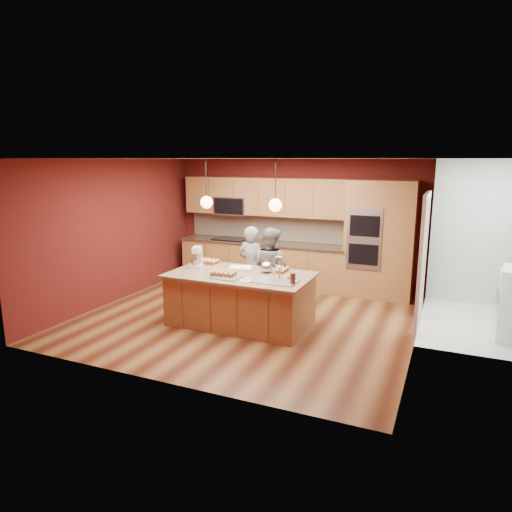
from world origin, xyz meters
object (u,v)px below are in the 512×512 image
at_px(island, 241,298).
at_px(person_right, 271,269).
at_px(person_left, 252,267).
at_px(stand_mixer, 197,259).
at_px(mixing_bowl, 267,267).

bearing_deg(island, person_right, 80.09).
xyz_separation_m(person_left, person_right, (0.38, 0.00, -0.00)).
bearing_deg(stand_mixer, person_left, 31.98).
height_order(person_left, mixing_bowl, person_left).
distance_m(person_left, stand_mixer, 1.08).
bearing_deg(person_left, island, 109.96).
height_order(stand_mixer, mixing_bowl, stand_mixer).
relative_size(person_left, stand_mixer, 4.20).
bearing_deg(person_left, stand_mixer, 56.01).
height_order(person_right, stand_mixer, person_right).
bearing_deg(person_right, person_left, 19.64).
relative_size(person_right, stand_mixer, 4.19).
xyz_separation_m(person_left, stand_mixer, (-0.68, -0.80, 0.26)).
distance_m(person_left, person_right, 0.38).
relative_size(island, person_left, 1.54).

